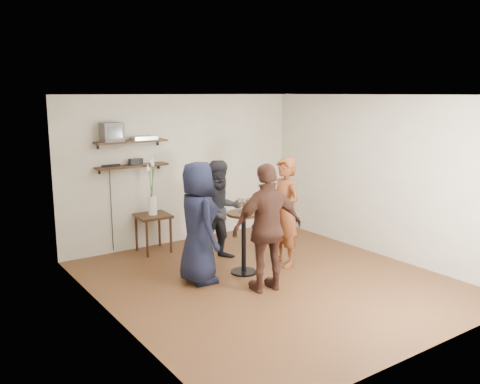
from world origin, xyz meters
The scene contains 18 objects.
room centered at (0.00, 0.00, 1.30)m, with size 4.58×5.08×2.68m.
shelf_upper centered at (-1.00, 2.38, 1.85)m, with size 1.20×0.25×0.04m, color black.
shelf_lower centered at (-1.00, 2.38, 1.45)m, with size 1.20×0.25×0.04m, color black.
crt_monitor centered at (-1.32, 2.38, 2.02)m, with size 0.32×0.30×0.30m, color #59595B.
dvd_deck centered at (-0.78, 2.38, 1.90)m, with size 0.40×0.24×0.06m, color silver.
radio centered at (-0.93, 2.38, 1.52)m, with size 0.22×0.10×0.10m, color black.
power_strip centered at (-1.34, 2.42, 1.48)m, with size 0.30×0.05×0.03m, color black.
side_table centered at (-0.76, 2.17, 0.53)m, with size 0.56×0.56×0.64m.
vase_lilies centered at (-0.76, 2.17, 0.95)m, with size 0.19×0.20×0.99m.
drinks_table centered at (-0.11, 0.47, 0.59)m, with size 0.50×0.50×0.92m.
wine_glass_fl centered at (-0.18, 0.45, 1.07)m, with size 0.07×0.07×0.22m.
wine_glass_fr centered at (-0.04, 0.43, 1.06)m, with size 0.07×0.07×0.21m.
wine_glass_bl centered at (-0.14, 0.52, 1.05)m, with size 0.06×0.06×0.19m.
wine_glass_br centered at (-0.07, 0.49, 1.05)m, with size 0.06×0.06×0.19m.
person_plaid centered at (0.61, 0.41, 0.84)m, with size 0.61×0.40×1.68m, color red.
person_dark centered at (-0.04, 1.19, 0.80)m, with size 0.78×0.61×1.60m, color black.
person_navy centered at (-0.83, 0.55, 0.86)m, with size 0.84×0.54×1.71m, color black.
person_brown centered at (-0.22, -0.25, 0.86)m, with size 1.01×0.42×1.73m, color #3E221A.
Camera 1 is at (-4.24, -5.39, 2.63)m, focal length 38.00 mm.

